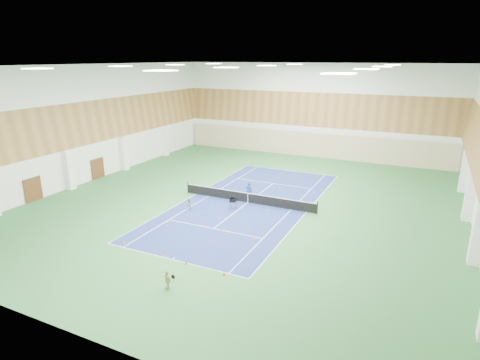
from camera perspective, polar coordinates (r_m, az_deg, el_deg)
name	(u,v)px	position (r m, az deg, el deg)	size (l,w,h in m)	color
ground	(248,203)	(36.44, 1.12, -3.25)	(40.00, 40.00, 0.00)	#2B6432
room_shell	(248,138)	(34.81, 1.17, 6.06)	(36.00, 40.00, 12.00)	white
wood_cladding	(248,114)	(34.49, 1.20, 9.32)	(36.00, 40.00, 8.00)	#A06E3B
ceiling_light_grid	(249,66)	(34.18, 1.24, 15.85)	(21.40, 25.40, 0.06)	white
court_surface	(248,203)	(36.44, 1.12, -3.24)	(10.97, 23.77, 0.01)	navy
tennis_balls_scatter	(248,202)	(36.42, 1.12, -3.18)	(10.57, 22.77, 0.07)	yellow
tennis_net	(248,197)	(36.25, 1.12, -2.43)	(12.80, 0.10, 1.10)	black
back_curtain	(310,145)	(53.94, 9.89, 4.99)	(35.40, 0.16, 3.20)	#C6B793
door_left_a	(33,189)	(41.15, -27.36, -1.20)	(0.08, 1.80, 2.20)	#593319
door_left_b	(98,168)	(46.12, -19.59, 1.56)	(0.08, 1.80, 2.20)	#593319
coach	(249,190)	(37.19, 1.26, -1.49)	(0.60, 0.39, 1.63)	navy
child_court	(190,204)	(34.79, -7.17, -3.42)	(0.54, 0.42, 1.10)	gray
child_apron	(167,280)	(23.75, -10.32, -13.82)	(0.65, 0.27, 1.11)	tan
ball_cart	(233,203)	(34.89, -1.00, -3.35)	(0.55, 0.55, 0.96)	black
cone_svc_a	(174,217)	(33.35, -9.38, -5.28)	(0.17, 0.17, 0.19)	#FF460D
cone_svc_b	(207,224)	(31.74, -4.75, -6.28)	(0.18, 0.18, 0.20)	#FF4C0D
cone_svc_c	(222,230)	(30.59, -2.62, -7.12)	(0.22, 0.22, 0.24)	orange
cone_svc_d	(254,239)	(29.16, 1.99, -8.41)	(0.19, 0.19, 0.21)	orange
cone_base_a	(124,242)	(29.94, -16.17, -8.41)	(0.19, 0.19, 0.21)	orange
cone_base_b	(164,255)	(27.44, -10.74, -10.42)	(0.22, 0.22, 0.24)	#FF580D
cone_base_c	(186,262)	(26.30, -7.70, -11.54)	(0.21, 0.21, 0.23)	#EE4D0C
cone_base_d	(224,274)	(24.89, -2.28, -13.16)	(0.21, 0.21, 0.24)	#F1500C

